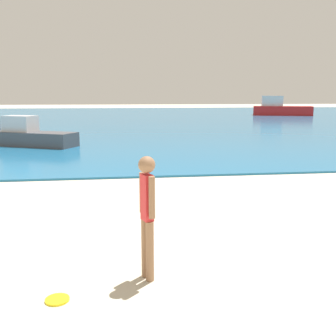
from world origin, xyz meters
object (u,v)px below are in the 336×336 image
object	(u,v)px
frisbee	(57,300)
boat_far	(280,109)
person_standing	(147,211)
boat_near	(31,135)

from	to	relation	value
frisbee	boat_far	distance (m)	42.59
person_standing	frisbee	size ratio (longest dim) A/B	5.76
frisbee	boat_near	size ratio (longest dim) A/B	0.07
person_standing	boat_far	xyz separation A→B (m)	(17.83, 37.75, -0.08)
boat_near	boat_far	bearing A→B (deg)	75.31
frisbee	boat_far	world-z (taller)	boat_far
person_standing	frisbee	xyz separation A→B (m)	(-1.05, -0.42, -0.87)
person_standing	boat_near	distance (m)	14.05
boat_near	frisbee	bearing A→B (deg)	-50.69
person_standing	boat_near	xyz separation A→B (m)	(-4.01, 13.47, -0.37)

